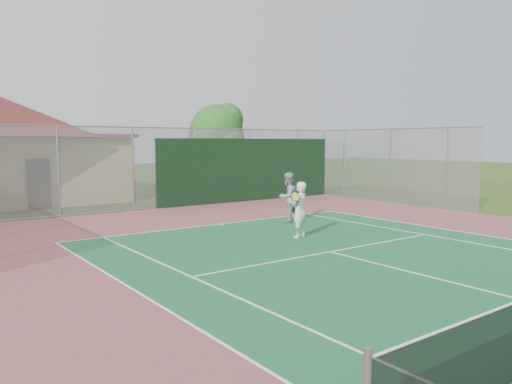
# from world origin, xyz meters

# --- Properties ---
(back_fence) EXTENTS (20.08, 0.11, 3.53)m
(back_fence) POSITION_xyz_m (2.11, 16.98, 1.67)
(back_fence) COLOR gray
(back_fence) RESTS_ON ground
(side_fence_right) EXTENTS (0.08, 9.00, 3.50)m
(side_fence_right) POSITION_xyz_m (10.00, 12.50, 1.75)
(side_fence_right) COLOR gray
(side_fence_right) RESTS_ON ground
(tree) EXTENTS (3.69, 3.50, 5.15)m
(tree) POSITION_xyz_m (6.32, 22.03, 3.38)
(tree) COLOR #3E2816
(tree) RESTS_ON ground
(player_white_front) EXTENTS (0.96, 0.73, 1.68)m
(player_white_front) POSITION_xyz_m (0.68, 8.39, 0.85)
(player_white_front) COLOR silver
(player_white_front) RESTS_ON ground
(player_grey_back) EXTENTS (0.98, 0.83, 1.79)m
(player_grey_back) POSITION_xyz_m (2.31, 10.88, 0.89)
(player_grey_back) COLOR #959799
(player_grey_back) RESTS_ON ground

